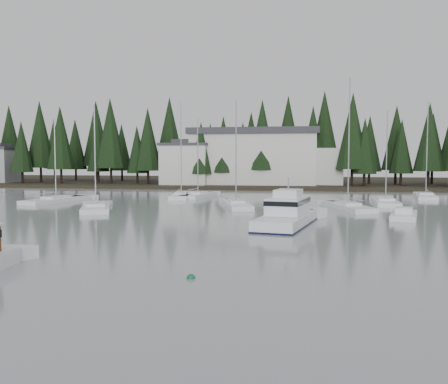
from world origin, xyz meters
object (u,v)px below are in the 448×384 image
object	(u,v)px
sailboat_0	(386,203)
sailboat_10	(236,206)
harbor_inn	(265,157)
sailboat_12	(181,197)
house_west	(186,163)
sailboat_7	(426,197)
sailboat_4	(96,209)
runabout_1	(404,217)
cabin_cruiser_center	(287,217)
sailboat_9	(56,202)
sailboat_1	(198,197)
sailboat_11	(348,208)

from	to	relation	value
sailboat_0	sailboat_10	size ratio (longest dim) A/B	0.93
harbor_inn	sailboat_10	world-z (taller)	sailboat_10
sailboat_0	sailboat_12	xyz separation A→B (m)	(-27.31, 5.70, 0.02)
sailboat_12	house_west	bearing A→B (deg)	3.89
sailboat_7	house_west	bearing A→B (deg)	70.41
harbor_inn	sailboat_4	size ratio (longest dim) A/B	2.50
house_west	sailboat_4	distance (m)	44.34
harbor_inn	sailboat_4	world-z (taller)	harbor_inn
house_west	harbor_inn	xyz separation A→B (m)	(15.04, 3.34, 1.12)
sailboat_12	runabout_1	size ratio (longest dim) A/B	2.25
sailboat_7	sailboat_10	distance (m)	29.77
cabin_cruiser_center	sailboat_10	world-z (taller)	sailboat_10
sailboat_9	sailboat_12	size ratio (longest dim) A/B	0.80
harbor_inn	sailboat_7	bearing A→B (deg)	-44.03
sailboat_1	sailboat_9	size ratio (longest dim) A/B	1.06
sailboat_0	runabout_1	size ratio (longest dim) A/B	1.92
cabin_cruiser_center	sailboat_1	distance (m)	31.71
harbor_inn	sailboat_0	world-z (taller)	harbor_inn
sailboat_7	sailboat_11	world-z (taller)	sailboat_11
sailboat_4	sailboat_11	bearing A→B (deg)	-100.03
house_west	sailboat_0	bearing A→B (deg)	-43.43
harbor_inn	sailboat_0	xyz separation A→B (m)	(18.00, -34.62, -5.72)
sailboat_0	sailboat_7	xyz separation A→B (m)	(6.94, 10.51, 0.03)
sailboat_9	sailboat_10	xyz separation A→B (m)	(23.55, -1.87, 0.02)
harbor_inn	runabout_1	bearing A→B (deg)	-70.64
house_west	sailboat_11	world-z (taller)	sailboat_11
sailboat_4	sailboat_10	xyz separation A→B (m)	(14.38, 6.49, 0.01)
house_west	harbor_inn	world-z (taller)	harbor_inn
sailboat_1	sailboat_7	world-z (taller)	sailboat_7
sailboat_0	sailboat_4	bearing A→B (deg)	114.40
house_west	harbor_inn	bearing A→B (deg)	12.52
house_west	sailboat_11	size ratio (longest dim) A/B	0.64
sailboat_9	sailboat_10	bearing A→B (deg)	-82.58
harbor_inn	sailboat_11	size ratio (longest dim) A/B	1.98
cabin_cruiser_center	sailboat_9	size ratio (longest dim) A/B	0.99
sailboat_0	sailboat_7	distance (m)	12.60
sailboat_1	sailboat_4	size ratio (longest dim) A/B	1.01
sailboat_0	sailboat_1	xyz separation A→B (m)	(-25.09, 6.65, 0.00)
sailboat_4	sailboat_10	bearing A→B (deg)	-87.92
sailboat_1	sailboat_10	bearing A→B (deg)	-142.02
harbor_inn	sailboat_7	size ratio (longest dim) A/B	2.09
sailboat_4	runabout_1	bearing A→B (deg)	-116.42
cabin_cruiser_center	sailboat_4	size ratio (longest dim) A/B	0.94
house_west	sailboat_7	world-z (taller)	sailboat_7
sailboat_11	runabout_1	distance (m)	9.29
sailboat_1	sailboat_9	world-z (taller)	sailboat_1
cabin_cruiser_center	sailboat_0	world-z (taller)	sailboat_0
house_west	sailboat_1	bearing A→B (deg)	-72.11
sailboat_7	sailboat_10	xyz separation A→B (m)	(-24.55, -16.83, -0.02)
sailboat_4	sailboat_0	bearing A→B (deg)	-90.39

